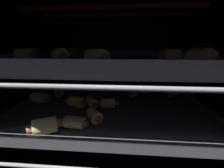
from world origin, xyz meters
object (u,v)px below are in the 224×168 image
pig_in_blanket_lower_10 (108,103)px  pig_in_blanket_upper_2 (200,56)px  pig_in_blanket_upper_5 (171,56)px  pig_in_blanket_upper_6 (96,54)px  pig_in_blanket_lower_9 (173,92)px  pig_in_blanket_lower_11 (45,126)px  pig_in_blanket_upper_7 (27,55)px  pig_in_blanket_upper_3 (200,59)px  oven_rack_lower (112,106)px  pig_in_blanket_lower_2 (94,116)px  heating_element (112,7)px  pig_in_blanket_lower_4 (75,122)px  baking_tray_lower (112,103)px  oven_rack_upper (112,64)px  pig_in_blanket_upper_4 (97,58)px  pig_in_blanket_lower_7 (143,89)px  pig_in_blanket_upper_1 (61,55)px  pig_in_blanket_lower_3 (40,97)px  pig_in_blanket_lower_5 (92,102)px  pig_in_blanket_lower_8 (59,91)px  baking_tray_upper (112,61)px  pig_in_blanket_lower_0 (134,92)px  pig_in_blanket_upper_0 (75,52)px  pig_in_blanket_lower_1 (79,85)px

pig_in_blanket_lower_10 → pig_in_blanket_upper_2: bearing=-8.0°
pig_in_blanket_upper_5 → pig_in_blanket_upper_6: bearing=151.6°
pig_in_blanket_lower_9 → pig_in_blanket_upper_5: (-5.81, -11.34, 12.08)cm
pig_in_blanket_lower_11 → pig_in_blanket_upper_7: pig_in_blanket_upper_7 is taller
pig_in_blanket_upper_3 → pig_in_blanket_upper_5: bearing=113.2°
oven_rack_lower → pig_in_blanket_lower_2: bearing=-106.1°
heating_element → pig_in_blanket_upper_5: (13.15, -4.87, -10.98)cm
pig_in_blanket_upper_7 → pig_in_blanket_lower_4: bearing=-31.5°
pig_in_blanket_upper_3 → pig_in_blanket_upper_7: 36.16cm
baking_tray_lower → pig_in_blanket_lower_10: (-0.76, -3.62, 1.64)cm
oven_rack_upper → pig_in_blanket_upper_4: bearing=-98.0°
pig_in_blanket_upper_3 → pig_in_blanket_upper_5: 7.05cm
pig_in_blanket_lower_7 → pig_in_blanket_upper_3: size_ratio=1.05×
heating_element → pig_in_blanket_upper_1: 16.65cm
heating_element → oven_rack_upper: heating_element is taller
pig_in_blanket_lower_7 → pig_in_blanket_upper_1: size_ratio=1.12×
baking_tray_lower → pig_in_blanket_lower_3: size_ratio=7.33×
pig_in_blanket_lower_5 → pig_in_blanket_lower_10: same height
pig_in_blanket_lower_8 → pig_in_blanket_lower_9: bearing=3.5°
pig_in_blanket_lower_5 → pig_in_blanket_upper_2: bearing=-8.0°
pig_in_blanket_lower_10 → pig_in_blanket_upper_1: 15.99cm
baking_tray_upper → pig_in_blanket_lower_4: bearing=-115.5°
pig_in_blanket_lower_5 → pig_in_blanket_lower_0: bearing=36.8°
pig_in_blanket_lower_0 → pig_in_blanket_lower_5: (-11.87, -8.89, -0.02)cm
pig_in_blanket_lower_8 → pig_in_blanket_upper_5: size_ratio=0.81×
pig_in_blanket_lower_11 → oven_rack_upper: oven_rack_upper is taller
oven_rack_lower → oven_rack_upper: 11.99cm
heating_element → pig_in_blanket_upper_1: size_ratio=8.88×
pig_in_blanket_lower_0 → pig_in_blanket_upper_7: 30.99cm
pig_in_blanket_upper_0 → pig_in_blanket_upper_1: (3.78, -20.50, 0.29)cm
pig_in_blanket_lower_3 → oven_rack_upper: oven_rack_upper is taller
pig_in_blanket_lower_0 → pig_in_blanket_upper_4: (-8.53, -18.10, 12.17)cm
heating_element → pig_in_blanket_upper_6: (-5.20, 5.04, -11.30)cm
pig_in_blanket_lower_0 → pig_in_blanket_lower_10: same height
pig_in_blanket_lower_7 → pig_in_blanket_upper_6: (-15.32, -4.37, 11.80)cm
pig_in_blanket_lower_5 → pig_in_blanket_lower_10: bearing=-7.6°
pig_in_blanket_upper_4 → pig_in_blanket_lower_10: bearing=83.7°
pig_in_blanket_lower_3 → oven_rack_upper: 22.09cm
pig_in_blanket_lower_11 → pig_in_blanket_upper_2: 33.13cm
baking_tray_lower → pig_in_blanket_upper_0: size_ratio=7.44×
pig_in_blanket_lower_9 → pig_in_blanket_upper_7: size_ratio=0.79×
pig_in_blanket_upper_1 → pig_in_blanket_upper_4: 10.37cm
pig_in_blanket_lower_7 → pig_in_blanket_lower_5: bearing=-140.6°
pig_in_blanket_lower_2 → pig_in_blanket_lower_8: (-14.33, 14.59, 0.14)cm
pig_in_blanket_lower_3 → baking_tray_upper: size_ratio=0.14×
pig_in_blanket_lower_11 → pig_in_blanket_upper_6: 23.93cm
baking_tray_upper → oven_rack_lower: bearing=-90.0°
pig_in_blanket_lower_9 → pig_in_blanket_upper_0: pig_in_blanket_upper_0 is taller
pig_in_blanket_upper_6 → pig_in_blanket_upper_0: bearing=136.7°
pig_in_blanket_lower_1 → pig_in_blanket_lower_7: size_ratio=0.86×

